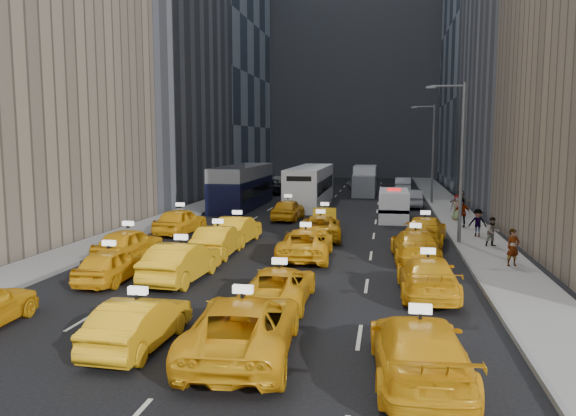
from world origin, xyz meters
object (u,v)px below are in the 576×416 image
taxi_2 (243,326)px  double_decker (243,187)px  box_truck (365,181)px  pedestrian_0 (513,247)px  nypd_van (394,206)px  taxi_1 (139,323)px  taxi_3 (419,349)px  city_bus (310,186)px

taxi_2 → double_decker: double_decker is taller
double_decker → box_truck: (10.04, 12.54, -0.26)m
box_truck → pedestrian_0: 34.17m
nypd_van → double_decker: bearing=156.9°
nypd_van → double_decker: (-12.87, 5.70, 0.71)m
nypd_van → pedestrian_0: (5.19, -14.98, -0.05)m
taxi_1 → taxi_2: 3.09m
taxi_3 → double_decker: (-13.19, 33.67, 0.97)m
city_bus → nypd_van: bearing=-44.4°
taxi_2 → taxi_3: 4.72m
taxi_2 → nypd_van: bearing=-103.7°
double_decker → taxi_1: bearing=-78.4°
taxi_1 → city_bus: size_ratio=0.32×
city_bus → box_truck: city_bus is taller
taxi_3 → nypd_van: nypd_van is taller
taxi_2 → box_truck: (1.49, 45.37, 0.69)m
double_decker → pedestrian_0: bearing=-46.7°
taxi_2 → pedestrian_0: (9.51, 12.15, 0.18)m
box_truck → pedestrian_0: bearing=-76.3°
taxi_1 → double_decker: bearing=-78.9°
taxi_1 → taxi_3: size_ratio=0.79×
taxi_1 → double_decker: size_ratio=0.35×
city_bus → box_truck: size_ratio=2.01×
taxi_3 → taxi_2: bearing=-13.8°
taxi_1 → city_bus: city_bus is taller
city_bus → pedestrian_0: city_bus is taller
nypd_van → double_decker: 14.09m
taxi_3 → box_truck: size_ratio=0.82×
nypd_van → pedestrian_0: size_ratio=3.21×
taxi_2 → nypd_van: size_ratio=1.08×
taxi_2 → city_bus: size_ratio=0.44×
taxi_1 → taxi_3: bearing=174.7°
taxi_3 → city_bus: city_bus is taller
taxi_3 → city_bus: size_ratio=0.41×
taxi_3 → double_decker: bearing=-72.2°
city_bus → taxi_1: bearing=-86.2°
city_bus → double_decker: bearing=-152.2°
taxi_2 → double_decker: size_ratio=0.48×
taxi_3 → pedestrian_0: (4.87, 12.99, 0.20)m
taxi_2 → nypd_van: (4.32, 27.13, 0.24)m
taxi_3 → box_truck: 46.32m
double_decker → city_bus: bearing=25.9°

